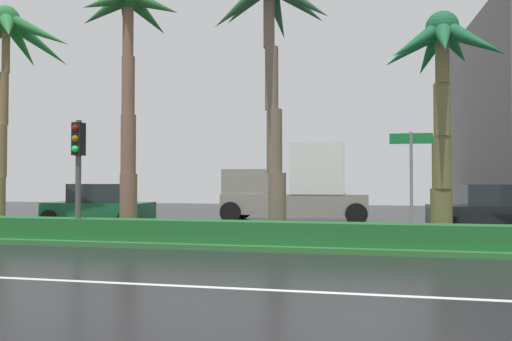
# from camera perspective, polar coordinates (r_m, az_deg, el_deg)

# --- Properties ---
(ground_plane) EXTENTS (90.00, 42.00, 0.10)m
(ground_plane) POSITION_cam_1_polar(r_m,az_deg,el_deg) (14.94, 10.43, -8.55)
(ground_plane) COLOR black
(near_lane_divider_stripe) EXTENTS (81.00, 0.14, 0.01)m
(near_lane_divider_stripe) POSITION_cam_1_polar(r_m,az_deg,el_deg) (8.04, 9.80, -14.58)
(near_lane_divider_stripe) COLOR white
(near_lane_divider_stripe) RESTS_ON ground_plane
(median_strip) EXTENTS (85.50, 4.00, 0.15)m
(median_strip) POSITION_cam_1_polar(r_m,az_deg,el_deg) (13.94, 10.38, -8.57)
(median_strip) COLOR #2D6B33
(median_strip) RESTS_ON ground_plane
(median_hedge) EXTENTS (76.50, 0.70, 0.60)m
(median_hedge) POSITION_cam_1_polar(r_m,az_deg,el_deg) (12.50, 10.29, -7.69)
(median_hedge) COLOR #1E6028
(median_hedge) RESTS_ON median_strip
(palm_tree_far_left) EXTENTS (4.71, 4.61, 7.85)m
(palm_tree_far_left) POSITION_cam_1_polar(r_m,az_deg,el_deg) (19.02, -28.31, 13.19)
(palm_tree_far_left) COLOR brown
(palm_tree_far_left) RESTS_ON median_strip
(palm_tree_mid_left) EXTENTS (3.55, 3.44, 8.24)m
(palm_tree_mid_left) POSITION_cam_1_polar(r_m,az_deg,el_deg) (16.37, -15.42, 14.97)
(palm_tree_mid_left) COLOR brown
(palm_tree_mid_left) RESTS_ON median_strip
(palm_tree_centre_left) EXTENTS (4.03, 4.14, 8.33)m
(palm_tree_centre_left) POSITION_cam_1_polar(r_m,az_deg,el_deg) (15.09, 1.75, 17.60)
(palm_tree_centre_left) COLOR brown
(palm_tree_centre_left) RESTS_ON median_strip
(palm_tree_centre) EXTENTS (3.57, 3.54, 6.47)m
(palm_tree_centre) POSITION_cam_1_polar(r_m,az_deg,el_deg) (14.40, 21.87, 11.69)
(palm_tree_centre) COLOR brown
(palm_tree_centre) RESTS_ON median_strip
(traffic_signal_median_left) EXTENTS (0.28, 0.43, 3.47)m
(traffic_signal_median_left) POSITION_cam_1_polar(r_m,az_deg,el_deg) (14.49, -20.98, 1.54)
(traffic_signal_median_left) COLOR #4C4C47
(traffic_signal_median_left) RESTS_ON median_strip
(street_name_sign) EXTENTS (1.10, 0.08, 3.00)m
(street_name_sign) POSITION_cam_1_polar(r_m,az_deg,el_deg) (12.92, 18.50, -0.20)
(street_name_sign) COLOR slate
(street_name_sign) RESTS_ON median_strip
(car_in_traffic_leading) EXTENTS (4.30, 2.02, 1.72)m
(car_in_traffic_leading) POSITION_cam_1_polar(r_m,az_deg,el_deg) (20.25, -18.60, -4.09)
(car_in_traffic_leading) COLOR #195133
(car_in_traffic_leading) RESTS_ON ground_plane
(box_truck_lead) EXTENTS (6.40, 2.64, 3.46)m
(box_truck_lead) POSITION_cam_1_polar(r_m,az_deg,el_deg) (21.11, 4.98, -2.07)
(box_truck_lead) COLOR gray
(box_truck_lead) RESTS_ON ground_plane
(car_in_traffic_second) EXTENTS (4.30, 2.02, 1.72)m
(car_in_traffic_second) POSITION_cam_1_polar(r_m,az_deg,el_deg) (18.72, 27.13, -4.26)
(car_in_traffic_second) COLOR black
(car_in_traffic_second) RESTS_ON ground_plane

